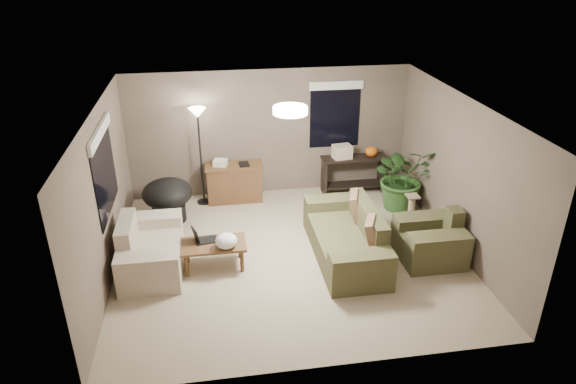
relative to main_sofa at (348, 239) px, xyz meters
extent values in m
plane|color=tan|center=(-0.92, 0.14, -0.29)|extent=(5.50, 5.50, 0.00)
plane|color=white|center=(-0.92, 0.14, 2.21)|extent=(5.50, 5.50, 0.00)
plane|color=#6B5A4F|center=(-0.92, 2.64, 0.96)|extent=(5.50, 0.00, 5.50)
plane|color=#6B5A4F|center=(-0.92, -2.36, 0.96)|extent=(5.50, 0.00, 5.50)
plane|color=#6B5A4F|center=(-3.67, 0.14, 0.96)|extent=(0.00, 5.00, 5.00)
plane|color=#6B5A4F|center=(1.83, 0.14, 0.96)|extent=(0.00, 5.00, 5.00)
cube|color=#47462A|center=(-0.04, 0.00, -0.08)|extent=(0.95, 1.48, 0.42)
cube|color=#444329|center=(0.32, 0.00, 0.34)|extent=(0.22, 1.48, 0.43)
cube|color=#48472B|center=(-0.04, -0.92, 0.01)|extent=(0.95, 0.36, 0.60)
cube|color=#4A492C|center=(-0.04, 0.92, 0.01)|extent=(0.95, 0.36, 0.60)
cube|color=#8C7251|center=(0.26, -0.45, 0.36)|extent=(0.39, 0.51, 0.47)
cube|color=#8C7251|center=(0.26, 0.45, 0.36)|extent=(0.37, 0.50, 0.47)
cube|color=beige|center=(-3.09, 0.14, -0.08)|extent=(0.90, 0.88, 0.42)
cube|color=beige|center=(-3.43, 0.14, 0.34)|extent=(0.22, 0.88, 0.43)
cube|color=beige|center=(-3.09, -0.48, 0.01)|extent=(0.90, 0.36, 0.60)
cube|color=beige|center=(-3.09, 0.76, 0.01)|extent=(0.90, 0.36, 0.60)
cube|color=#47472B|center=(1.27, -0.28, -0.08)|extent=(0.95, 0.28, 0.42)
cube|color=#444429|center=(1.64, -0.28, 0.34)|extent=(0.22, 0.28, 0.43)
cube|color=brown|center=(1.27, -0.60, 0.01)|extent=(0.95, 0.36, 0.60)
cube|color=#47462A|center=(1.27, 0.04, 0.01)|extent=(0.95, 0.36, 0.60)
cube|color=brown|center=(-2.14, 0.00, 0.11)|extent=(1.00, 0.55, 0.04)
cylinder|color=brown|center=(-2.56, -0.20, -0.10)|extent=(0.06, 0.06, 0.38)
cylinder|color=brown|center=(-1.72, -0.20, -0.10)|extent=(0.06, 0.06, 0.38)
cylinder|color=brown|center=(-2.56, 0.20, -0.10)|extent=(0.06, 0.06, 0.38)
cylinder|color=brown|center=(-1.72, 0.20, -0.10)|extent=(0.06, 0.06, 0.38)
cube|color=black|center=(-2.24, 0.10, 0.13)|extent=(0.36, 0.28, 0.02)
cube|color=black|center=(-2.40, 0.10, 0.25)|extent=(0.14, 0.24, 0.22)
ellipsoid|color=white|center=(-1.94, -0.15, 0.24)|extent=(0.38, 0.35, 0.23)
cube|color=brown|center=(-1.67, 2.32, 0.06)|extent=(1.05, 0.45, 0.71)
cube|color=brown|center=(-1.67, 2.32, 0.44)|extent=(1.10, 0.50, 0.04)
cube|color=silver|center=(-1.92, 2.32, 0.52)|extent=(0.30, 0.27, 0.12)
cube|color=black|center=(-1.47, 2.27, 0.48)|extent=(0.20, 0.23, 0.04)
cube|color=black|center=(0.74, 2.34, 0.44)|extent=(1.30, 0.40, 0.04)
cube|color=black|center=(0.14, 2.34, 0.06)|extent=(0.05, 0.38, 0.71)
cube|color=black|center=(1.34, 2.34, 0.06)|extent=(0.05, 0.38, 0.71)
cube|color=black|center=(0.74, 2.34, -0.14)|extent=(1.25, 0.36, 0.03)
ellipsoid|color=orange|center=(1.09, 2.34, 0.56)|extent=(0.29, 0.29, 0.20)
cube|color=beige|center=(0.49, 2.34, 0.59)|extent=(0.39, 0.31, 0.27)
cylinder|color=black|center=(-2.91, 1.66, -0.14)|extent=(0.60, 0.60, 0.30)
ellipsoid|color=black|center=(-2.91, 1.66, 0.26)|extent=(1.04, 1.04, 0.50)
cylinder|color=black|center=(-2.28, 2.31, -0.28)|extent=(0.28, 0.28, 0.02)
cylinder|color=black|center=(-2.28, 2.31, 0.61)|extent=(0.04, 0.04, 1.78)
cone|color=white|center=(-2.28, 2.31, 1.53)|extent=(0.32, 0.32, 0.18)
cylinder|color=white|center=(-0.92, 0.14, 2.15)|extent=(0.50, 0.50, 0.10)
imported|color=#2D5923|center=(1.46, 1.49, 0.21)|extent=(1.16, 1.29, 1.01)
cube|color=tan|center=(1.46, 0.98, -0.28)|extent=(0.32, 0.32, 0.03)
cylinder|color=tan|center=(1.46, 0.98, -0.04)|extent=(0.12, 0.12, 0.44)
cube|color=tan|center=(1.46, 0.98, 0.19)|extent=(0.22, 0.22, 0.03)
cube|color=black|center=(-3.65, 0.44, 1.26)|extent=(0.01, 1.50, 1.30)
cube|color=white|center=(-3.63, 0.44, 1.86)|extent=(0.05, 1.56, 0.16)
cube|color=black|center=(0.38, 2.62, 1.26)|extent=(1.00, 0.01, 1.30)
cube|color=white|center=(0.38, 2.60, 1.86)|extent=(1.06, 0.05, 0.16)
camera|label=1|loc=(-2.07, -6.88, 4.25)|focal=32.00mm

